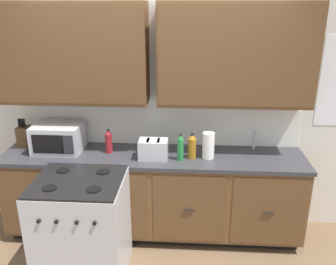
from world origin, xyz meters
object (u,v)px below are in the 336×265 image
(toaster, at_px, (153,149))
(bottle_amber, at_px, (192,146))
(stove_range, at_px, (82,227))
(paper_towel_roll, at_px, (208,145))
(knife_block, at_px, (24,136))
(bottle_red, at_px, (109,141))
(bottle_green, at_px, (180,147))
(microwave, at_px, (58,138))

(toaster, relative_size, bottle_amber, 1.11)
(stove_range, relative_size, paper_towel_roll, 3.65)
(stove_range, bearing_deg, paper_towel_roll, 27.75)
(toaster, height_order, knife_block, knife_block)
(bottle_red, bearing_deg, stove_range, -100.71)
(toaster, distance_m, paper_towel_roll, 0.53)
(paper_towel_roll, xyz_separation_m, bottle_green, (-0.27, -0.07, 0.00))
(stove_range, height_order, bottle_amber, bottle_amber)
(microwave, bearing_deg, paper_towel_roll, -3.28)
(microwave, xyz_separation_m, knife_block, (-0.40, 0.09, -0.02))
(paper_towel_roll, relative_size, bottle_amber, 1.03)
(microwave, relative_size, toaster, 1.71)
(microwave, xyz_separation_m, bottle_green, (1.25, -0.16, -0.01))
(paper_towel_roll, relative_size, bottle_red, 1.05)
(microwave, height_order, bottle_amber, microwave)
(microwave, xyz_separation_m, paper_towel_roll, (1.51, -0.09, -0.01))
(toaster, distance_m, bottle_amber, 0.38)
(microwave, bearing_deg, toaster, -7.75)
(toaster, height_order, bottle_green, bottle_green)
(bottle_amber, bearing_deg, toaster, -174.81)
(toaster, bearing_deg, stove_range, -137.30)
(bottle_green, bearing_deg, bottle_amber, 26.84)
(microwave, relative_size, knife_block, 1.55)
(microwave, relative_size, bottle_amber, 1.90)
(knife_block, relative_size, paper_towel_roll, 1.19)
(knife_block, distance_m, paper_towel_roll, 1.92)
(bottle_red, relative_size, bottle_green, 0.93)
(toaster, relative_size, bottle_green, 1.05)
(toaster, distance_m, bottle_red, 0.48)
(paper_towel_roll, xyz_separation_m, bottle_amber, (-0.16, -0.01, -0.01))
(stove_range, bearing_deg, bottle_green, 31.44)
(microwave, xyz_separation_m, bottle_amber, (1.36, -0.10, -0.02))
(microwave, relative_size, paper_towel_roll, 1.85)
(bottle_green, bearing_deg, bottle_red, 169.20)
(stove_range, xyz_separation_m, microwave, (-0.40, 0.67, 0.58))
(stove_range, height_order, knife_block, knife_block)
(knife_block, relative_size, bottle_red, 1.25)
(toaster, bearing_deg, bottle_red, 165.85)
(toaster, bearing_deg, knife_block, 171.00)
(bottle_green, relative_size, bottle_amber, 1.06)
(knife_block, bearing_deg, bottle_amber, -6.02)
(knife_block, bearing_deg, bottle_green, -8.32)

